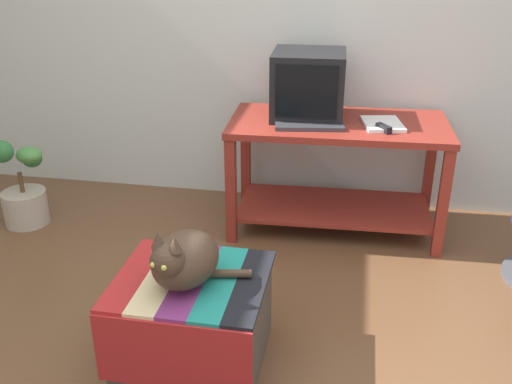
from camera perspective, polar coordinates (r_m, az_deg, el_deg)
name	(u,v)px	position (r m, az deg, el deg)	size (l,w,h in m)	color
back_wall	(281,9)	(3.90, 2.47, 17.57)	(8.00, 0.10, 2.60)	silver
desk	(337,156)	(3.63, 7.94, 3.48)	(1.34, 0.71, 0.71)	maroon
tv_monitor	(308,85)	(3.57, 5.17, 10.40)	(0.45, 0.44, 0.40)	black
keyboard	(309,126)	(3.41, 5.28, 6.50)	(0.40, 0.15, 0.02)	#333338
book	(383,124)	(3.51, 12.34, 6.55)	(0.22, 0.28, 0.02)	white
ottoman_with_blanket	(193,319)	(2.62, -6.24, -12.32)	(0.65, 0.59, 0.42)	#4C4238
cat	(184,260)	(2.40, -7.14, -6.62)	(0.43, 0.39, 0.29)	#473323
potted_plant	(22,190)	(4.02, -22.02, 0.18)	(0.36, 0.41, 0.62)	#B7A893
stapler	(384,128)	(3.41, 12.45, 6.14)	(0.04, 0.11, 0.04)	black
pen	(395,121)	(3.61, 13.51, 6.83)	(0.01, 0.01, 0.14)	black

